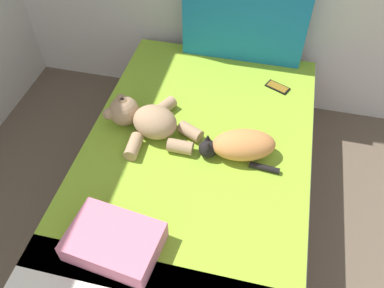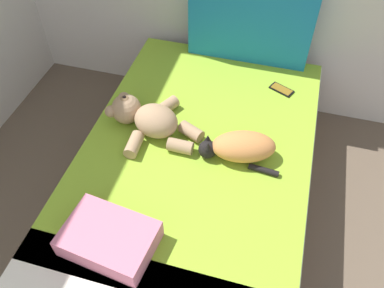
% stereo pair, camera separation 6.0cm
% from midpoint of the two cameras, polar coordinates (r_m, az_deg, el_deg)
% --- Properties ---
extents(bed, '(1.29, 1.98, 0.49)m').
position_cam_midpoint_polar(bed, '(2.37, -0.20, -4.83)').
color(bed, '#9E7A56').
rests_on(bed, ground_plane).
extents(patterned_cushion, '(0.80, 0.11, 0.52)m').
position_cam_midpoint_polar(patterned_cushion, '(2.69, 6.86, 17.00)').
color(patterned_cushion, '#1972AD').
rests_on(patterned_cushion, bed).
extents(cat, '(0.44, 0.27, 0.15)m').
position_cam_midpoint_polar(cat, '(2.11, 6.11, -0.24)').
color(cat, '#D18447').
rests_on(cat, bed).
extents(teddy_bear, '(0.58, 0.49, 0.19)m').
position_cam_midpoint_polar(teddy_bear, '(2.24, -7.39, 3.49)').
color(teddy_bear, tan).
rests_on(teddy_bear, bed).
extents(cell_phone, '(0.16, 0.13, 0.01)m').
position_cam_midpoint_polar(cell_phone, '(2.60, 11.56, 8.02)').
color(cell_phone, black).
rests_on(cell_phone, bed).
extents(throw_pillow, '(0.43, 0.33, 0.11)m').
position_cam_midpoint_polar(throw_pillow, '(1.84, -12.06, -13.59)').
color(throw_pillow, '#D1728C').
rests_on(throw_pillow, bed).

